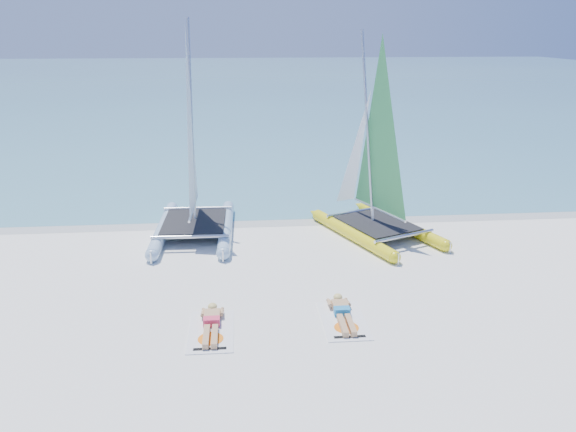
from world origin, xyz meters
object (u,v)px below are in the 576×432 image
object	(u,v)px
catamaran_blue	(192,171)
catamaran_yellow	(371,169)
sunbather_a	(211,322)
towel_a	(211,331)
sunbather_b	(342,312)
towel_b	(344,320)

from	to	relation	value
catamaran_blue	catamaran_yellow	bearing A→B (deg)	-1.50
sunbather_a	towel_a	bearing A→B (deg)	-90.00
catamaran_yellow	towel_a	xyz separation A→B (m)	(-4.94, -6.22, -2.07)
towel_a	sunbather_b	xyz separation A→B (m)	(3.02, 0.42, 0.11)
towel_a	sunbather_a	distance (m)	0.22
towel_a	sunbather_a	size ratio (longest dim) A/B	1.07
towel_a	towel_b	bearing A→B (deg)	4.27
sunbather_b	towel_b	bearing A→B (deg)	-90.00
catamaran_blue	towel_b	xyz separation A→B (m)	(3.83, -6.24, -2.07)
towel_a	towel_b	distance (m)	3.03
sunbather_a	sunbather_b	distance (m)	3.03
catamaran_yellow	towel_b	size ratio (longest dim) A/B	3.57
catamaran_yellow	sunbather_b	xyz separation A→B (m)	(-1.91, -5.80, -1.96)
towel_a	sunbather_b	bearing A→B (deg)	7.86
catamaran_blue	towel_a	bearing A→B (deg)	-81.89
sunbather_b	catamaran_blue	bearing A→B (deg)	122.31
sunbather_a	catamaran_blue	bearing A→B (deg)	97.29
catamaran_blue	sunbather_b	xyz separation A→B (m)	(3.83, -6.05, -1.96)
towel_a	towel_b	size ratio (longest dim) A/B	1.00
catamaran_blue	sunbather_a	xyz separation A→B (m)	(0.80, -6.28, -1.96)
towel_b	sunbather_b	distance (m)	0.22
catamaran_yellow	towel_b	world-z (taller)	catamaran_yellow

